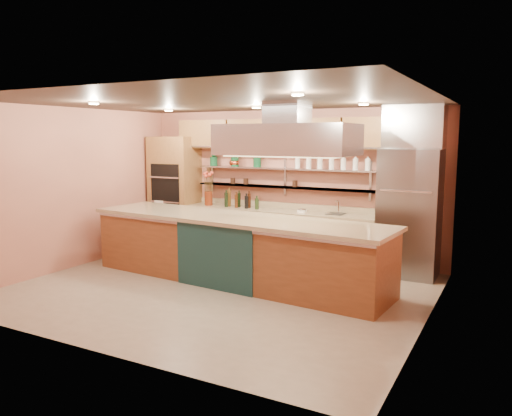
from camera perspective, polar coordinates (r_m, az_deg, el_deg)
The scene contains 21 objects.
floor at distance 7.67m, azimuth -4.23°, elevation -9.34°, with size 6.00×5.00×0.02m, color gray.
ceiling at distance 7.34m, azimuth -4.46°, elevation 12.08°, with size 6.00×5.00×0.02m, color black.
wall_back at distance 9.57m, azimuth 3.68°, elevation 2.76°, with size 6.00×0.04×2.80m, color #B86F57.
wall_front at distance 5.45m, azimuth -18.52°, elevation -1.67°, with size 6.00×0.04×2.80m, color #B86F57.
wall_left at distance 9.32m, azimuth -20.14°, elevation 2.14°, with size 0.04×5.00×2.80m, color #B86F57.
wall_right at distance 6.32m, azimuth 19.33°, elevation -0.42°, with size 0.04×5.00×2.80m, color #B86F57.
oven_stack at distance 10.58m, azimuth -9.25°, elevation 1.81°, with size 0.95×0.64×2.30m, color olive.
refrigerator at distance 8.56m, azimuth 17.12°, elevation -0.57°, with size 0.95×0.72×2.10m, color slate.
back_counter at distance 9.46m, azimuth 2.61°, elevation -3.03°, with size 3.84×0.64×0.93m, color tan.
wall_shelf_lower at distance 9.48m, azimuth 3.08°, elevation 2.41°, with size 3.60×0.26×0.03m, color #ACAEB3.
wall_shelf_upper at distance 9.45m, azimuth 3.10°, elevation 4.52°, with size 3.60×0.26×0.03m, color #ACAEB3.
upper_cabinets at distance 9.37m, azimuth 3.28°, elevation 8.47°, with size 4.60×0.36×0.55m, color olive.
range_hood at distance 7.36m, azimuth 3.58°, elevation 7.80°, with size 2.00×1.00×0.45m, color #ACAEB3.
ceiling_downlights at distance 7.51m, azimuth -3.63°, elevation 11.77°, with size 4.00×2.80×0.02m, color #FFE5A5.
island at distance 7.97m, azimuth -2.45°, elevation -4.70°, with size 5.01×1.09×1.05m, color brown.
flower_vase at distance 10.07m, azimuth -5.44°, elevation 1.12°, with size 0.16×0.16×0.28m, color #64230F.
oil_bottle_cluster at distance 9.66m, azimuth -1.54°, elevation 0.78°, with size 0.80×0.23×0.26m, color black.
kitchen_scale at distance 9.13m, azimuth 5.28°, elevation -0.23°, with size 0.15×0.11×0.08m, color white.
bar_faucet at distance 8.98m, azimuth 9.42°, elevation 0.08°, with size 0.03×0.03×0.24m, color white.
copper_kettle at distance 9.95m, azimuth -2.59°, elevation 5.18°, with size 0.17×0.17×0.14m, color #B44C29.
green_canister at distance 9.69m, azimuth 0.12°, elevation 5.22°, with size 0.14×0.14×0.17m, color #0E4423.
Camera 1 is at (3.92, -6.19, 2.28)m, focal length 35.00 mm.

